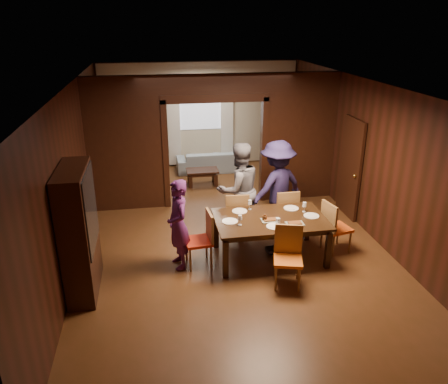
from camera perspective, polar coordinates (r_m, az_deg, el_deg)
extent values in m
plane|color=#533417|center=(8.70, 0.49, -5.40)|extent=(9.00, 9.00, 0.00)
cube|color=silver|center=(7.81, 0.55, 13.87)|extent=(5.50, 9.00, 0.02)
cube|color=black|center=(12.45, -3.15, 10.08)|extent=(5.50, 0.02, 2.90)
cube|color=black|center=(8.15, -18.91, 2.51)|extent=(0.02, 9.00, 2.90)
cube|color=black|center=(9.02, 18.05, 4.43)|extent=(0.02, 9.00, 2.90)
cube|color=black|center=(9.64, -12.56, 4.54)|extent=(1.65, 0.15, 2.40)
cube|color=black|center=(10.17, 9.70, 5.65)|extent=(1.65, 0.15, 2.40)
cube|color=black|center=(9.41, -1.20, 13.70)|extent=(5.50, 0.15, 0.50)
cube|color=beige|center=(12.42, -3.13, 10.05)|extent=(5.40, 0.04, 2.85)
imported|color=#5C2265|center=(7.32, -6.00, -4.25)|extent=(0.49, 0.64, 1.56)
imported|color=#5C5B63|center=(8.34, 1.95, 0.30)|extent=(1.06, 0.93, 1.85)
imported|color=#1F193F|center=(8.53, 6.93, 0.66)|extent=(1.37, 1.11, 1.85)
imported|color=#8DA4B8|center=(12.15, -1.62, 4.10)|extent=(1.92, 0.75, 0.56)
imported|color=black|center=(7.69, 6.77, -2.77)|extent=(0.32, 0.32, 0.08)
cube|color=black|center=(7.76, 5.98, -5.97)|extent=(1.92, 1.19, 0.76)
cube|color=black|center=(11.13, -2.84, 1.94)|extent=(0.80, 0.50, 0.40)
cube|color=black|center=(6.91, -18.41, -4.97)|extent=(0.40, 1.20, 2.00)
cube|color=black|center=(9.54, 16.18, 3.04)|extent=(0.06, 0.90, 2.10)
cube|color=silver|center=(12.35, -3.14, 11.16)|extent=(1.20, 0.03, 1.30)
cube|color=white|center=(12.34, -6.58, 8.91)|extent=(0.35, 0.06, 2.40)
cube|color=white|center=(12.50, 0.38, 9.22)|extent=(0.35, 0.06, 2.40)
cylinder|color=white|center=(7.43, 0.78, -3.84)|extent=(0.27, 0.27, 0.01)
cylinder|color=white|center=(7.81, 2.05, -2.51)|extent=(0.27, 0.27, 0.01)
cylinder|color=silver|center=(8.01, 8.76, -2.10)|extent=(0.27, 0.27, 0.01)
cylinder|color=silver|center=(7.77, 11.35, -3.07)|extent=(0.27, 0.27, 0.01)
cylinder|color=white|center=(7.30, 6.59, -4.48)|extent=(0.27, 0.27, 0.01)
cube|color=gray|center=(7.49, 6.03, -3.64)|extent=(0.30, 0.20, 0.04)
cube|color=gray|center=(7.42, 9.24, -4.05)|extent=(0.30, 0.20, 0.04)
cylinder|color=silver|center=(7.31, 7.05, -3.91)|extent=(0.07, 0.07, 0.14)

